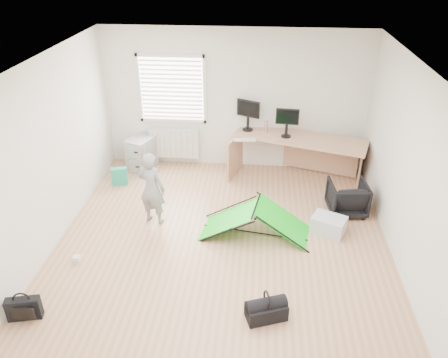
# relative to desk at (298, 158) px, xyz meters

# --- Properties ---
(ground) EXTENTS (5.50, 5.50, 0.00)m
(ground) POSITION_rel_desk_xyz_m (-1.24, -2.32, -0.41)
(ground) COLOR tan
(ground) RESTS_ON ground
(back_wall) EXTENTS (5.00, 0.02, 2.70)m
(back_wall) POSITION_rel_desk_xyz_m (-1.24, 0.43, 0.94)
(back_wall) COLOR silver
(back_wall) RESTS_ON ground
(window) EXTENTS (1.20, 0.06, 1.20)m
(window) POSITION_rel_desk_xyz_m (-2.44, 0.39, 1.14)
(window) COLOR silver
(window) RESTS_ON back_wall
(radiator) EXTENTS (1.00, 0.12, 0.60)m
(radiator) POSITION_rel_desk_xyz_m (-2.44, 0.35, 0.04)
(radiator) COLOR silver
(radiator) RESTS_ON back_wall
(desk) EXTENTS (2.54, 1.47, 0.82)m
(desk) POSITION_rel_desk_xyz_m (0.00, 0.00, 0.00)
(desk) COLOR tan
(desk) RESTS_ON ground
(filing_cabinet) EXTENTS (0.59, 0.66, 0.64)m
(filing_cabinet) POSITION_rel_desk_xyz_m (-3.06, 0.11, -0.09)
(filing_cabinet) COLOR #A3A4A8
(filing_cabinet) RESTS_ON ground
(monitor_left) EXTENTS (0.46, 0.28, 0.44)m
(monitor_left) POSITION_rel_desk_xyz_m (-0.98, 0.27, 0.63)
(monitor_left) COLOR black
(monitor_left) RESTS_ON desk
(monitor_right) EXTENTS (0.43, 0.13, 0.40)m
(monitor_right) POSITION_rel_desk_xyz_m (-0.26, 0.02, 0.61)
(monitor_right) COLOR black
(monitor_right) RESTS_ON desk
(keyboard) EXTENTS (0.41, 0.17, 0.02)m
(keyboard) POSITION_rel_desk_xyz_m (-1.01, -0.22, 0.42)
(keyboard) COLOR beige
(keyboard) RESTS_ON desk
(thermos) EXTENTS (0.08, 0.08, 0.22)m
(thermos) POSITION_rel_desk_xyz_m (-0.63, 0.21, 0.52)
(thermos) COLOR #B06274
(thermos) RESTS_ON desk
(office_chair) EXTENTS (0.66, 0.68, 0.56)m
(office_chair) POSITION_rel_desk_xyz_m (0.75, -1.17, -0.13)
(office_chair) COLOR black
(office_chair) RESTS_ON ground
(person) EXTENTS (0.51, 0.40, 1.23)m
(person) POSITION_rel_desk_xyz_m (-2.40, -1.72, 0.20)
(person) COLOR gray
(person) RESTS_ON ground
(kite) EXTENTS (1.74, 0.98, 0.51)m
(kite) POSITION_rel_desk_xyz_m (-0.76, -1.92, -0.16)
(kite) COLOR #14D71B
(kite) RESTS_ON ground
(storage_crate) EXTENTS (0.60, 0.53, 0.28)m
(storage_crate) POSITION_rel_desk_xyz_m (0.39, -1.79, -0.27)
(storage_crate) COLOR #B9BCC2
(storage_crate) RESTS_ON ground
(tote_bag) EXTENTS (0.31, 0.20, 0.34)m
(tote_bag) POSITION_rel_desk_xyz_m (-3.32, -0.59, -0.24)
(tote_bag) COLOR #1F9274
(tote_bag) RESTS_ON ground
(laptop_bag) EXTENTS (0.42, 0.21, 0.30)m
(laptop_bag) POSITION_rel_desk_xyz_m (-3.49, -3.90, -0.26)
(laptop_bag) COLOR black
(laptop_bag) RESTS_ON ground
(white_box) EXTENTS (0.10, 0.10, 0.10)m
(white_box) POSITION_rel_desk_xyz_m (-3.27, -2.83, -0.36)
(white_box) COLOR silver
(white_box) RESTS_ON ground
(duffel_bag) EXTENTS (0.54, 0.40, 0.21)m
(duffel_bag) POSITION_rel_desk_xyz_m (-0.57, -3.64, -0.31)
(duffel_bag) COLOR black
(duffel_bag) RESTS_ON ground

